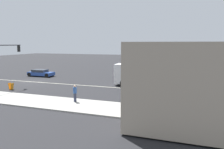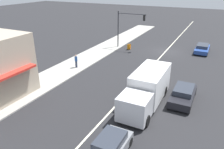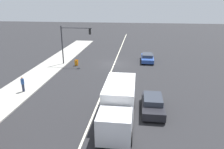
{
  "view_description": "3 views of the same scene",
  "coord_description": "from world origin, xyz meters",
  "px_view_note": "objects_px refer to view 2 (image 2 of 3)",
  "views": [
    {
      "loc": [
        26.09,
        21.88,
        5.61
      ],
      "look_at": [
        1.24,
        13.18,
        1.87
      ],
      "focal_mm": 35.0,
      "sensor_mm": 36.0,
      "label": 1
    },
    {
      "loc": [
        -6.99,
        32.44,
        9.99
      ],
      "look_at": [
        1.5,
        15.44,
        1.8
      ],
      "focal_mm": 35.0,
      "sensor_mm": 36.0,
      "label": 2
    },
    {
      "loc": [
        -3.6,
        31.61,
        9.23
      ],
      "look_at": [
        -1.09,
        11.48,
        2.24
      ],
      "focal_mm": 35.0,
      "sensor_mm": 36.0,
      "label": 3
    }
  ],
  "objects_px": {
    "suv_grey": "(109,148)",
    "sedan_dark": "(183,94)",
    "warning_aframe_sign": "(129,47)",
    "coupe_blue": "(202,48)",
    "pedestrian": "(76,61)",
    "traffic_signal_main": "(127,24)",
    "delivery_truck": "(147,88)"
  },
  "relations": [
    {
      "from": "delivery_truck",
      "to": "coupe_blue",
      "type": "relative_size",
      "value": 1.69
    },
    {
      "from": "pedestrian",
      "to": "coupe_blue",
      "type": "bearing_deg",
      "value": -133.44
    },
    {
      "from": "suv_grey",
      "to": "coupe_blue",
      "type": "bearing_deg",
      "value": -96.32
    },
    {
      "from": "traffic_signal_main",
      "to": "warning_aframe_sign",
      "type": "xyz_separation_m",
      "value": [
        -0.68,
        0.41,
        -3.47
      ]
    },
    {
      "from": "pedestrian",
      "to": "suv_grey",
      "type": "bearing_deg",
      "value": 132.45
    },
    {
      "from": "warning_aframe_sign",
      "to": "sedan_dark",
      "type": "xyz_separation_m",
      "value": [
        -10.45,
        12.65,
        0.2
      ]
    },
    {
      "from": "pedestrian",
      "to": "sedan_dark",
      "type": "distance_m",
      "value": 13.39
    },
    {
      "from": "delivery_truck",
      "to": "coupe_blue",
      "type": "xyz_separation_m",
      "value": [
        -2.8,
        -18.13,
        -0.88
      ]
    },
    {
      "from": "pedestrian",
      "to": "sedan_dark",
      "type": "height_order",
      "value": "pedestrian"
    },
    {
      "from": "traffic_signal_main",
      "to": "delivery_truck",
      "type": "distance_m",
      "value": 17.28
    },
    {
      "from": "traffic_signal_main",
      "to": "coupe_blue",
      "type": "height_order",
      "value": "traffic_signal_main"
    },
    {
      "from": "traffic_signal_main",
      "to": "coupe_blue",
      "type": "distance_m",
      "value": 12.04
    },
    {
      "from": "coupe_blue",
      "to": "warning_aframe_sign",
      "type": "bearing_deg",
      "value": 18.96
    },
    {
      "from": "sedan_dark",
      "to": "pedestrian",
      "type": "bearing_deg",
      "value": -9.97
    },
    {
      "from": "traffic_signal_main",
      "to": "pedestrian",
      "type": "distance_m",
      "value": 11.32
    },
    {
      "from": "suv_grey",
      "to": "sedan_dark",
      "type": "relative_size",
      "value": 0.87
    },
    {
      "from": "delivery_truck",
      "to": "sedan_dark",
      "type": "relative_size",
      "value": 1.71
    },
    {
      "from": "suv_grey",
      "to": "sedan_dark",
      "type": "xyz_separation_m",
      "value": [
        -2.8,
        -9.04,
        -0.02
      ]
    },
    {
      "from": "suv_grey",
      "to": "coupe_blue",
      "type": "xyz_separation_m",
      "value": [
        -2.8,
        -25.27,
        -0.07
      ]
    },
    {
      "from": "warning_aframe_sign",
      "to": "delivery_truck",
      "type": "distance_m",
      "value": 16.46
    },
    {
      "from": "warning_aframe_sign",
      "to": "suv_grey",
      "type": "xyz_separation_m",
      "value": [
        -7.65,
        21.68,
        0.23
      ]
    },
    {
      "from": "suv_grey",
      "to": "delivery_truck",
      "type": "bearing_deg",
      "value": -90.0
    },
    {
      "from": "traffic_signal_main",
      "to": "coupe_blue",
      "type": "bearing_deg",
      "value": -164.04
    },
    {
      "from": "traffic_signal_main",
      "to": "delivery_truck",
      "type": "relative_size",
      "value": 0.75
    },
    {
      "from": "traffic_signal_main",
      "to": "suv_grey",
      "type": "xyz_separation_m",
      "value": [
        -8.32,
        22.09,
        -3.25
      ]
    },
    {
      "from": "traffic_signal_main",
      "to": "pedestrian",
      "type": "xyz_separation_m",
      "value": [
        2.06,
        10.74,
        -2.94
      ]
    },
    {
      "from": "coupe_blue",
      "to": "delivery_truck",
      "type": "bearing_deg",
      "value": 81.22
    },
    {
      "from": "traffic_signal_main",
      "to": "warning_aframe_sign",
      "type": "distance_m",
      "value": 3.56
    },
    {
      "from": "traffic_signal_main",
      "to": "delivery_truck",
      "type": "height_order",
      "value": "traffic_signal_main"
    },
    {
      "from": "delivery_truck",
      "to": "traffic_signal_main",
      "type": "bearing_deg",
      "value": -60.89
    },
    {
      "from": "traffic_signal_main",
      "to": "sedan_dark",
      "type": "distance_m",
      "value": 17.46
    },
    {
      "from": "warning_aframe_sign",
      "to": "coupe_blue",
      "type": "relative_size",
      "value": 0.19
    }
  ]
}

